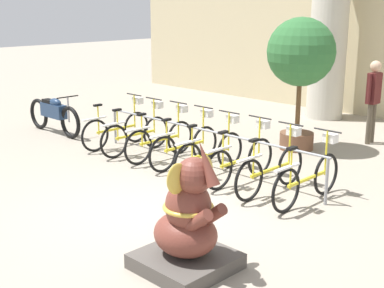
% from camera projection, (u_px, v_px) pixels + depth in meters
% --- Properties ---
extents(ground_plane, '(60.00, 60.00, 0.00)m').
position_uv_depth(ground_plane, '(162.00, 211.00, 7.93)').
color(ground_plane, gray).
extents(column_left, '(1.20, 1.20, 5.16)m').
position_uv_depth(column_left, '(330.00, 18.00, 13.77)').
color(column_left, '#BCB7A8').
rests_on(column_left, ground_plane).
extents(bike_rack, '(5.36, 0.05, 0.77)m').
position_uv_depth(bike_rack, '(202.00, 135.00, 9.82)').
color(bike_rack, gray).
rests_on(bike_rack, ground_plane).
extents(bicycle_0, '(0.48, 1.78, 1.08)m').
position_uv_depth(bicycle_0, '(118.00, 128.00, 11.42)').
color(bicycle_0, black).
rests_on(bicycle_0, ground_plane).
extents(bicycle_1, '(0.48, 1.78, 1.08)m').
position_uv_depth(bicycle_1, '(137.00, 133.00, 10.94)').
color(bicycle_1, black).
rests_on(bicycle_1, ground_plane).
extents(bicycle_2, '(0.48, 1.78, 1.08)m').
position_uv_depth(bicycle_2, '(161.00, 138.00, 10.51)').
color(bicycle_2, black).
rests_on(bicycle_2, ground_plane).
extents(bicycle_3, '(0.48, 1.78, 1.08)m').
position_uv_depth(bicycle_3, '(186.00, 144.00, 10.06)').
color(bicycle_3, black).
rests_on(bicycle_3, ground_plane).
extents(bicycle_4, '(0.48, 1.78, 1.08)m').
position_uv_depth(bicycle_4, '(211.00, 152.00, 9.58)').
color(bicycle_4, black).
rests_on(bicycle_4, ground_plane).
extents(bicycle_5, '(0.48, 1.78, 1.08)m').
position_uv_depth(bicycle_5, '(242.00, 159.00, 9.14)').
color(bicycle_5, black).
rests_on(bicycle_5, ground_plane).
extents(bicycle_6, '(0.48, 1.78, 1.08)m').
position_uv_depth(bicycle_6, '(272.00, 168.00, 8.64)').
color(bicycle_6, black).
rests_on(bicycle_6, ground_plane).
extents(bicycle_7, '(0.48, 1.78, 1.08)m').
position_uv_depth(bicycle_7, '(309.00, 177.00, 8.19)').
color(bicycle_7, black).
rests_on(bicycle_7, ground_plane).
extents(elephant_statue, '(1.01, 1.01, 1.61)m').
position_uv_depth(elephant_statue, '(188.00, 226.00, 6.08)').
color(elephant_statue, '#4C4742').
rests_on(elephant_statue, ground_plane).
extents(motorcycle, '(2.13, 0.55, 0.97)m').
position_uv_depth(motorcycle, '(54.00, 114.00, 12.53)').
color(motorcycle, black).
rests_on(motorcycle, ground_plane).
extents(person_pedestrian, '(0.24, 0.47, 1.81)m').
position_uv_depth(person_pedestrian, '(373.00, 94.00, 11.49)').
color(person_pedestrian, brown).
rests_on(person_pedestrian, ground_plane).
extents(potted_tree, '(1.39, 1.39, 2.73)m').
position_uv_depth(potted_tree, '(301.00, 58.00, 10.83)').
color(potted_tree, brown).
rests_on(potted_tree, ground_plane).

